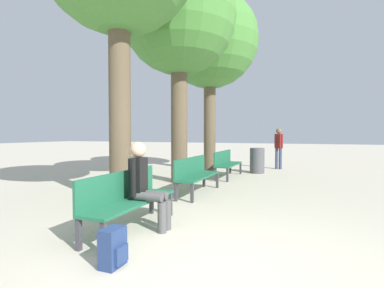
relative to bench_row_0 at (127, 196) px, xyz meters
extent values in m
plane|color=beige|center=(1.53, -0.72, -0.50)|extent=(80.00, 80.00, 0.00)
cube|color=#1E6042|center=(0.09, 0.00, -0.08)|extent=(0.46, 1.88, 0.04)
cube|color=#1E6042|center=(-0.12, 0.00, 0.15)|extent=(0.04, 1.88, 0.42)
cube|color=#38383D|center=(0.27, -0.90, -0.30)|extent=(0.06, 0.06, 0.39)
cube|color=#38383D|center=(0.27, 0.90, -0.30)|extent=(0.06, 0.06, 0.39)
cube|color=#38383D|center=(-0.09, -0.90, -0.30)|extent=(0.06, 0.06, 0.39)
cube|color=#38383D|center=(-0.09, 0.90, -0.30)|extent=(0.06, 0.06, 0.39)
cube|color=#1E6042|center=(0.09, 2.82, -0.08)|extent=(0.46, 1.88, 0.04)
cube|color=#1E6042|center=(-0.12, 2.82, 0.15)|extent=(0.04, 1.88, 0.42)
cube|color=#38383D|center=(0.27, 1.93, -0.30)|extent=(0.06, 0.06, 0.39)
cube|color=#38383D|center=(0.27, 3.72, -0.30)|extent=(0.06, 0.06, 0.39)
cube|color=#38383D|center=(-0.09, 1.93, -0.30)|extent=(0.06, 0.06, 0.39)
cube|color=#38383D|center=(-0.09, 3.72, -0.30)|extent=(0.06, 0.06, 0.39)
cube|color=#1E6042|center=(0.09, 5.64, -0.08)|extent=(0.46, 1.88, 0.04)
cube|color=#1E6042|center=(-0.12, 5.64, 0.15)|extent=(0.04, 1.88, 0.42)
cube|color=#38383D|center=(0.27, 4.75, -0.30)|extent=(0.06, 0.06, 0.39)
cube|color=#38383D|center=(0.27, 6.54, -0.30)|extent=(0.06, 0.06, 0.39)
cube|color=#38383D|center=(-0.09, 4.75, -0.30)|extent=(0.06, 0.06, 0.39)
cube|color=#38383D|center=(-0.09, 6.54, -0.30)|extent=(0.06, 0.06, 0.39)
cylinder|color=brown|center=(-1.02, 1.30, 1.56)|extent=(0.43, 0.43, 4.11)
cylinder|color=brown|center=(-1.02, 4.21, 1.42)|extent=(0.47, 0.47, 3.84)
sphere|color=#478438|center=(-1.02, 4.21, 4.24)|extent=(3.27, 3.27, 3.27)
cylinder|color=brown|center=(-1.02, 7.05, 1.46)|extent=(0.44, 0.44, 3.92)
sphere|color=#478438|center=(-1.02, 7.05, 4.41)|extent=(3.60, 3.60, 3.60)
cylinder|color=#4C4C4C|center=(0.33, 0.05, 0.00)|extent=(0.43, 0.13, 0.13)
cylinder|color=#4C4C4C|center=(0.55, 0.05, -0.28)|extent=(0.13, 0.13, 0.43)
cylinder|color=#4C4C4C|center=(0.33, 0.21, 0.00)|extent=(0.43, 0.13, 0.13)
cylinder|color=#4C4C4C|center=(0.55, 0.21, -0.28)|extent=(0.13, 0.13, 0.43)
cube|color=black|center=(0.11, 0.13, 0.25)|extent=(0.20, 0.24, 0.62)
cylinder|color=black|center=(0.11, 0.00, 0.28)|extent=(0.09, 0.09, 0.55)
cylinder|color=black|center=(0.11, 0.26, 0.28)|extent=(0.09, 0.09, 0.55)
sphere|color=tan|center=(0.11, 0.13, 0.68)|extent=(0.24, 0.24, 0.24)
cube|color=navy|center=(0.56, -1.11, -0.29)|extent=(0.18, 0.28, 0.41)
cube|color=navy|center=(0.67, -1.11, -0.35)|extent=(0.04, 0.20, 0.18)
cylinder|color=#384260|center=(1.29, 8.57, -0.09)|extent=(0.12, 0.12, 0.82)
cylinder|color=#384260|center=(1.43, 8.57, -0.09)|extent=(0.12, 0.12, 0.82)
cube|color=maroon|center=(1.36, 8.57, 0.61)|extent=(0.28, 0.27, 0.58)
cylinder|color=maroon|center=(1.24, 8.57, 0.62)|extent=(0.09, 0.09, 0.55)
cylinder|color=maroon|center=(1.48, 8.57, 0.62)|extent=(0.09, 0.09, 0.55)
sphere|color=brown|center=(1.36, 8.57, 1.01)|extent=(0.22, 0.22, 0.22)
cylinder|color=#4C4C51|center=(0.77, 7.03, -0.05)|extent=(0.51, 0.51, 0.89)
camera|label=1|loc=(2.49, -3.72, 0.92)|focal=28.00mm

